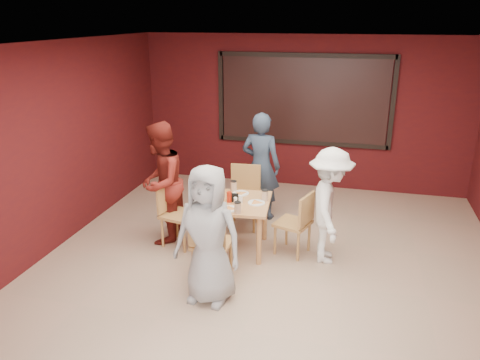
% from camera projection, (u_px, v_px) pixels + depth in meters
% --- Properties ---
extents(floor, '(7.00, 7.00, 0.00)m').
position_uv_depth(floor, '(264.00, 277.00, 5.88)').
color(floor, tan).
rests_on(floor, ground).
extents(window_blinds, '(3.00, 0.02, 1.50)m').
position_uv_depth(window_blinds, '(303.00, 100.00, 8.48)').
color(window_blinds, black).
extents(dining_table, '(1.00, 1.00, 0.88)m').
position_uv_depth(dining_table, '(236.00, 207.00, 6.36)').
color(dining_table, tan).
rests_on(dining_table, floor).
extents(chair_front, '(0.46, 0.46, 0.95)m').
position_uv_depth(chair_front, '(210.00, 241.00, 5.63)').
color(chair_front, '#A57640').
rests_on(chair_front, floor).
extents(chair_back, '(0.50, 0.50, 0.95)m').
position_uv_depth(chair_back, '(245.00, 192.00, 7.16)').
color(chair_back, '#A57640').
rests_on(chair_back, floor).
extents(chair_left, '(0.53, 0.53, 0.93)m').
position_uv_depth(chair_left, '(175.00, 210.00, 6.57)').
color(chair_left, '#A57640').
rests_on(chair_left, floor).
extents(chair_right, '(0.54, 0.54, 0.89)m').
position_uv_depth(chair_right, '(298.00, 220.00, 6.27)').
color(chair_right, '#A57640').
rests_on(chair_right, floor).
extents(diner_front, '(0.85, 0.60, 1.62)m').
position_uv_depth(diner_front, '(208.00, 235.00, 5.16)').
color(diner_front, '#9A9A9A').
rests_on(diner_front, floor).
extents(diner_back, '(0.67, 0.48, 1.72)m').
position_uv_depth(diner_back, '(261.00, 166.00, 7.36)').
color(diner_back, '#2F3E53').
rests_on(diner_back, floor).
extents(diner_left, '(0.71, 0.89, 1.74)m').
position_uv_depth(diner_left, '(161.00, 183.00, 6.60)').
color(diner_left, maroon).
rests_on(diner_left, floor).
extents(diner_right, '(0.68, 1.06, 1.54)m').
position_uv_depth(diner_right, '(330.00, 206.00, 6.05)').
color(diner_right, white).
rests_on(diner_right, floor).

